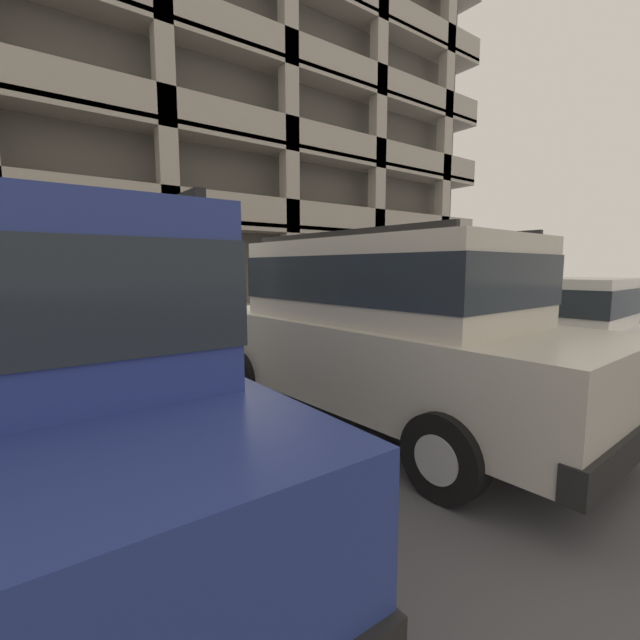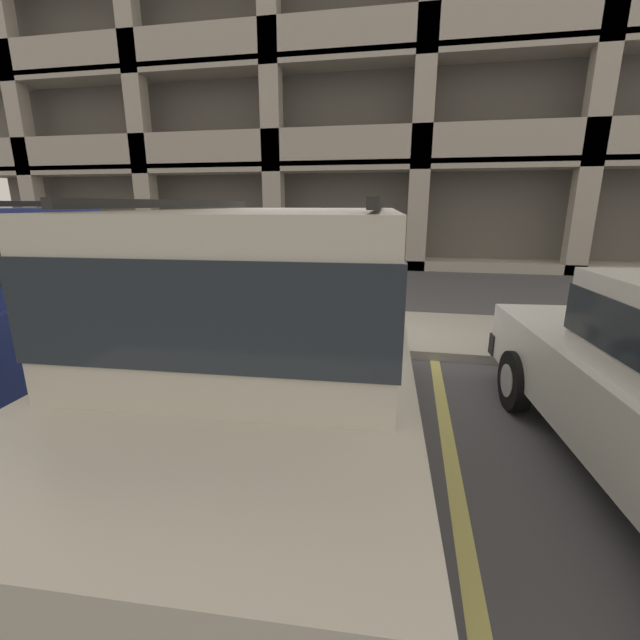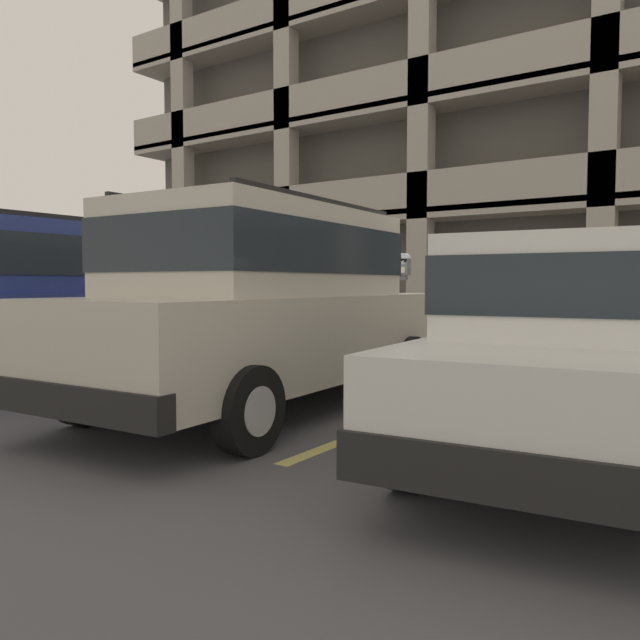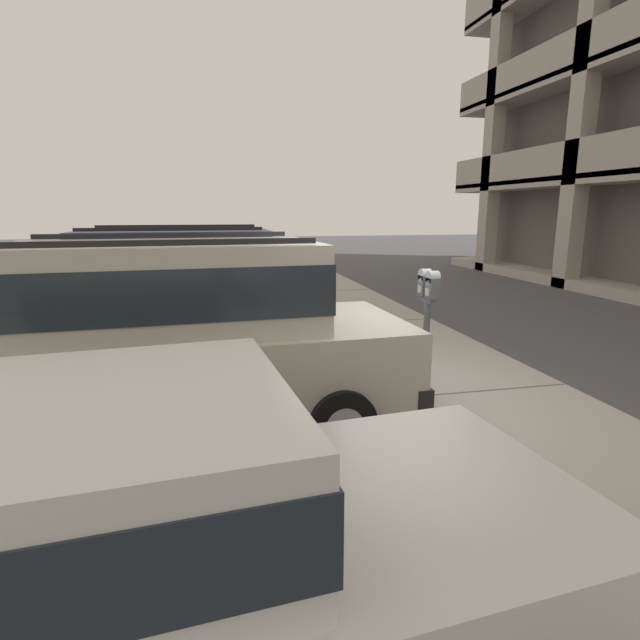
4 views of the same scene
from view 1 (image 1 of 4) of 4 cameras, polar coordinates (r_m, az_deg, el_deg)
The scene contains 8 objects.
ground_plane at distance 6.68m, azimuth -7.36°, elevation -8.11°, with size 80.00×80.00×0.10m.
sidewalk at distance 7.78m, azimuth -12.07°, elevation -5.20°, with size 40.00×2.20×0.12m.
parking_stall_lines at distance 6.50m, azimuth 10.72°, elevation -8.11°, with size 12.18×4.80×0.01m.
silver_suv at distance 4.71m, azimuth 8.27°, elevation -0.35°, with size 2.20×4.87×2.03m.
red_sedan at distance 3.26m, azimuth -35.30°, elevation -4.88°, with size 2.03×4.79×2.03m.
dark_hatchback at distance 7.11m, azimuth 26.25°, elevation -0.70°, with size 2.15×4.62×1.54m.
parking_meter_near at distance 6.89m, azimuth -7.12°, elevation 3.42°, with size 0.35×0.12×1.53m.
parking_garage at distance 20.68m, azimuth -24.59°, elevation 22.84°, with size 32.00×10.00×16.25m.
Camera 1 is at (-3.13, -5.64, 1.69)m, focal length 24.00 mm.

